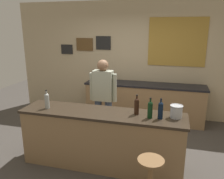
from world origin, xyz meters
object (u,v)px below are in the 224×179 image
at_px(bar_stool, 150,176).
at_px(wine_bottle_a, 47,100).
at_px(wine_bottle_b, 137,106).
at_px(wine_bottle_d, 161,110).
at_px(wine_bottle_c, 150,109).
at_px(wine_glass_b, 115,77).
at_px(bartender, 103,96).
at_px(wine_glass_a, 103,77).
at_px(ice_bucket, 176,111).

distance_m(bar_stool, wine_bottle_a, 1.95).
xyz_separation_m(wine_bottle_b, wine_bottle_d, (0.35, -0.08, 0.00)).
distance_m(bar_stool, wine_bottle_c, 0.92).
distance_m(wine_bottle_b, wine_bottle_d, 0.36).
relative_size(wine_bottle_c, wine_glass_b, 1.97).
bearing_deg(wine_bottle_b, bartender, 136.38).
xyz_separation_m(wine_bottle_d, wine_glass_b, (-1.23, 2.18, -0.05)).
bearing_deg(wine_bottle_a, wine_glass_b, 76.02).
bearing_deg(bar_stool, wine_bottle_b, 111.27).
height_order(bar_stool, wine_glass_a, wine_glass_a).
height_order(bartender, bar_stool, bartender).
bearing_deg(wine_bottle_b, wine_bottle_a, -175.41).
bearing_deg(wine_bottle_b, wine_bottle_d, -13.15).
bearing_deg(bar_stool, wine_bottle_c, 98.09).
bearing_deg(wine_glass_b, bartender, -84.40).
height_order(wine_bottle_d, wine_glass_a, wine_bottle_d).
relative_size(ice_bucket, wine_glass_a, 1.21).
height_order(bartender, wine_glass_a, bartender).
distance_m(bar_stool, wine_glass_b, 3.17).
height_order(bar_stool, ice_bucket, ice_bucket).
bearing_deg(bar_stool, wine_bottle_d, 86.18).
bearing_deg(wine_bottle_a, bar_stool, -21.25).
distance_m(wine_bottle_c, wine_glass_b, 2.44).
relative_size(bartender, wine_glass_b, 10.45).
xyz_separation_m(bartender, wine_glass_b, (-0.14, 1.39, 0.07)).
xyz_separation_m(bartender, wine_bottle_b, (0.74, -0.71, 0.12)).
distance_m(wine_bottle_c, wine_bottle_d, 0.15).
xyz_separation_m(bartender, ice_bucket, (1.32, -0.69, 0.08)).
bearing_deg(ice_bucket, wine_bottle_a, -176.21).
relative_size(wine_bottle_b, ice_bucket, 1.63).
bearing_deg(wine_glass_a, wine_bottle_c, -57.00).
bearing_deg(wine_bottle_c, wine_bottle_b, 155.55).
relative_size(wine_bottle_a, wine_bottle_d, 1.00).
relative_size(bar_stool, wine_glass_a, 4.39).
relative_size(wine_bottle_c, wine_glass_a, 1.97).
relative_size(wine_bottle_a, wine_glass_b, 1.97).
height_order(wine_bottle_b, wine_bottle_d, same).
relative_size(bartender, wine_glass_a, 10.45).
xyz_separation_m(wine_bottle_b, ice_bucket, (0.57, 0.02, -0.04)).
bearing_deg(wine_bottle_c, wine_glass_b, 116.40).
xyz_separation_m(bartender, wine_glass_a, (-0.41, 1.29, 0.07)).
relative_size(bartender, wine_bottle_d, 5.29).
distance_m(bar_stool, wine_glass_a, 3.19).
height_order(ice_bucket, wine_glass_a, ice_bucket).
bearing_deg(wine_bottle_d, ice_bucket, 24.70).
xyz_separation_m(bar_stool, wine_bottle_c, (-0.10, 0.69, 0.60)).
bearing_deg(bartender, wine_bottle_d, -35.76).
bearing_deg(wine_bottle_d, bartender, 144.24).
xyz_separation_m(bar_stool, wine_bottle_d, (0.05, 0.71, 0.60)).
bearing_deg(wine_bottle_c, bar_stool, -81.91).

